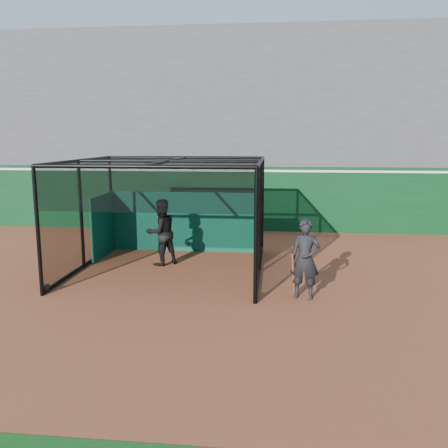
# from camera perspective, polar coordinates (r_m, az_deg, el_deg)

# --- Properties ---
(ground) EXTENTS (120.00, 120.00, 0.00)m
(ground) POSITION_cam_1_polar(r_m,az_deg,el_deg) (10.76, -4.94, -9.19)
(ground) COLOR brown
(ground) RESTS_ON ground
(outfield_wall) EXTENTS (50.00, 0.50, 2.50)m
(outfield_wall) POSITION_cam_1_polar(r_m,az_deg,el_deg) (18.70, 0.01, 3.25)
(outfield_wall) COLOR #093617
(outfield_wall) RESTS_ON ground
(grandstand) EXTENTS (50.00, 7.85, 8.95)m
(grandstand) POSITION_cam_1_polar(r_m,az_deg,el_deg) (22.33, 1.08, 12.59)
(grandstand) COLOR #4C4C4F
(grandstand) RESTS_ON ground
(batting_cage) EXTENTS (5.01, 4.95, 2.98)m
(batting_cage) POSITION_cam_1_polar(r_m,az_deg,el_deg) (12.89, -6.66, 0.87)
(batting_cage) COLOR black
(batting_cage) RESTS_ON ground
(batter) EXTENTS (1.16, 1.15, 1.89)m
(batter) POSITION_cam_1_polar(r_m,az_deg,el_deg) (13.59, -7.57, -0.99)
(batter) COLOR black
(batter) RESTS_ON ground
(on_deck_player) EXTENTS (0.73, 0.55, 1.82)m
(on_deck_player) POSITION_cam_1_polar(r_m,az_deg,el_deg) (10.79, 9.72, -4.22)
(on_deck_player) COLOR black
(on_deck_player) RESTS_ON ground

